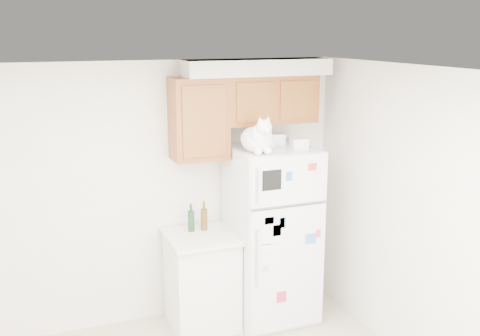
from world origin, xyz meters
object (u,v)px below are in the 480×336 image
refrigerator (272,234)px  bottle_amber (204,216)px  storage_box_front (299,143)px  bottle_green (191,217)px  storage_box_back (275,139)px  base_counter (202,279)px  cat (258,138)px

refrigerator → bottle_amber: refrigerator is taller
storage_box_front → bottle_green: (-0.97, 0.28, -0.69)m
refrigerator → storage_box_front: 0.93m
storage_box_back → base_counter: bearing=-158.2°
base_counter → bottle_green: bearing=118.6°
storage_box_front → bottle_green: storage_box_front is taller
cat → storage_box_back: size_ratio=2.74×
bottle_green → bottle_amber: bottle_amber is taller
cat → storage_box_back: cat is taller
refrigerator → base_counter: size_ratio=1.85×
cat → bottle_green: 1.00m
refrigerator → base_counter: bearing=173.9°
storage_box_front → base_counter: bearing=175.0°
refrigerator → bottle_green: size_ratio=6.36×
storage_box_front → bottle_amber: storage_box_front is taller
base_counter → storage_box_front: storage_box_front is taller
base_counter → cat: cat is taller
refrigerator → cat: cat is taller
refrigerator → cat: bearing=-145.5°
storage_box_back → cat: bearing=-119.5°
refrigerator → bottle_amber: (-0.63, 0.17, 0.21)m
refrigerator → storage_box_front: size_ratio=11.33×
refrigerator → base_counter: 0.79m
storage_box_back → bottle_green: size_ratio=0.67×
cat → storage_box_front: bearing=5.9°
bottle_green → refrigerator: bearing=-13.7°
refrigerator → cat: size_ratio=3.45×
refrigerator → bottle_green: refrigerator is taller
base_counter → storage_box_front: (0.91, -0.17, 1.28)m
storage_box_front → refrigerator: bearing=161.6°
storage_box_front → bottle_green: size_ratio=0.56×
base_counter → storage_box_back: storage_box_back is taller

